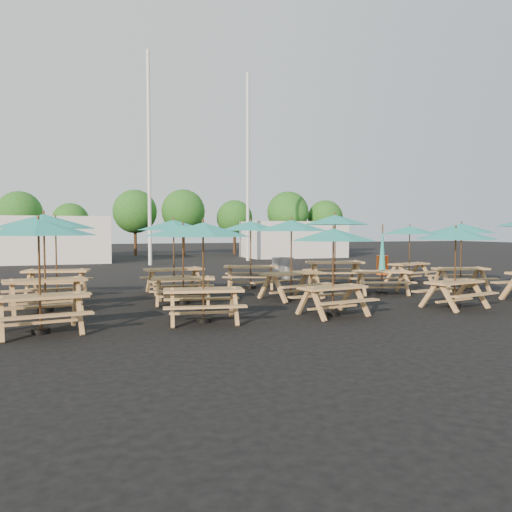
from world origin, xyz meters
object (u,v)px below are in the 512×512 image
object	(u,v)px
picnic_unit_9	(456,238)
picnic_unit_3	(203,235)
picnic_unit_11	(335,223)
waste_bin_3	(382,265)
picnic_unit_4	(183,234)
waste_bin_0	(278,268)
picnic_unit_6	(333,239)
waste_bin_1	(285,268)
picnic_unit_8	(251,229)
picnic_unit_10	(382,265)
picnic_unit_5	(174,229)
picnic_unit_14	(410,233)
picnic_unit_1	(44,226)
waste_bin_2	(288,268)
picnic_unit_0	(39,233)
picnic_unit_2	(56,227)
picnic_unit_7	(291,229)
picnic_unit_13	(461,232)

from	to	relation	value
picnic_unit_9	picnic_unit_3	bearing A→B (deg)	165.85
picnic_unit_11	waste_bin_3	distance (m)	5.42
picnic_unit_3	picnic_unit_4	world-z (taller)	picnic_unit_3
waste_bin_0	picnic_unit_6	bearing A→B (deg)	-103.89
waste_bin_1	picnic_unit_8	bearing A→B (deg)	-129.93
picnic_unit_10	picnic_unit_11	world-z (taller)	picnic_unit_11
picnic_unit_9	waste_bin_1	bearing A→B (deg)	84.19
picnic_unit_5	picnic_unit_10	distance (m)	6.63
picnic_unit_14	waste_bin_1	xyz separation A→B (m)	(-3.86, 3.05, -1.46)
picnic_unit_3	waste_bin_1	xyz separation A→B (m)	(5.48, 8.57, -1.47)
picnic_unit_1	waste_bin_3	bearing A→B (deg)	14.02
picnic_unit_5	picnic_unit_1	bearing A→B (deg)	-149.57
picnic_unit_8	picnic_unit_14	world-z (taller)	picnic_unit_8
waste_bin_0	waste_bin_2	xyz separation A→B (m)	(0.27, -0.35, 0.00)
waste_bin_2	picnic_unit_1	bearing A→B (deg)	-146.83
waste_bin_2	picnic_unit_11	bearing A→B (deg)	-76.95
picnic_unit_0	picnic_unit_6	world-z (taller)	picnic_unit_0
picnic_unit_4	waste_bin_1	size ratio (longest dim) A/B	2.92
picnic_unit_2	picnic_unit_6	distance (m)	8.49
picnic_unit_8	picnic_unit_9	size ratio (longest dim) A/B	1.20
picnic_unit_10	picnic_unit_7	bearing A→B (deg)	-162.04
picnic_unit_7	picnic_unit_0	bearing A→B (deg)	-173.31
picnic_unit_4	picnic_unit_8	size ratio (longest dim) A/B	0.87
picnic_unit_4	picnic_unit_0	bearing A→B (deg)	-125.94
picnic_unit_2	picnic_unit_7	distance (m)	7.04
picnic_unit_0	picnic_unit_4	size ratio (longest dim) A/B	0.99
waste_bin_2	picnic_unit_4	bearing A→B (deg)	-134.14
picnic_unit_8	waste_bin_1	distance (m)	4.24
picnic_unit_5	picnic_unit_13	bearing A→B (deg)	-21.06
picnic_unit_5	picnic_unit_6	xyz separation A→B (m)	(2.76, -5.42, -0.25)
picnic_unit_11	waste_bin_0	xyz separation A→B (m)	(-0.93, 3.18, -1.81)
picnic_unit_4	picnic_unit_3	bearing A→B (deg)	-79.38
picnic_unit_9	picnic_unit_13	distance (m)	4.08
picnic_unit_3	picnic_unit_5	world-z (taller)	picnic_unit_5
picnic_unit_0	picnic_unit_2	world-z (taller)	picnic_unit_2
picnic_unit_13	picnic_unit_11	bearing A→B (deg)	149.69
picnic_unit_6	picnic_unit_14	bearing A→B (deg)	32.80
waste_bin_0	waste_bin_2	size ratio (longest dim) A/B	1.00
picnic_unit_2	waste_bin_3	size ratio (longest dim) A/B	3.16
picnic_unit_7	picnic_unit_9	xyz separation A→B (m)	(3.27, -2.95, -0.21)
picnic_unit_8	waste_bin_3	size ratio (longest dim) A/B	3.37
picnic_unit_0	waste_bin_2	size ratio (longest dim) A/B	2.88
picnic_unit_8	picnic_unit_3	bearing A→B (deg)	-97.99
picnic_unit_14	picnic_unit_4	bearing A→B (deg)	-178.78
picnic_unit_5	waste_bin_3	xyz separation A→B (m)	(9.95, 3.42, -1.61)
picnic_unit_3	waste_bin_0	distance (m)	10.31
picnic_unit_1	picnic_unit_10	world-z (taller)	picnic_unit_1
picnic_unit_14	waste_bin_0	bearing A→B (deg)	126.66
picnic_unit_11	picnic_unit_13	bearing A→B (deg)	-29.42
waste_bin_0	picnic_unit_13	bearing A→B (deg)	-55.52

